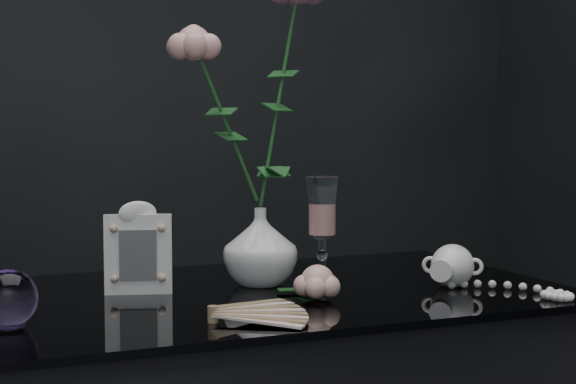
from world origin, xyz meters
name	(u,v)px	position (x,y,z in m)	size (l,w,h in m)	color
vase	(260,247)	(0.06, 0.10, 0.83)	(0.12, 0.12, 0.13)	white
wine_glass	(322,231)	(0.15, 0.05, 0.85)	(0.06, 0.06, 0.18)	white
picture_frame	(138,248)	(-0.15, 0.10, 0.84)	(0.11, 0.08, 0.15)	white
paperweight	(9,298)	(-0.36, -0.06, 0.80)	(0.08, 0.08, 0.08)	#B088DD
paper_fan	(213,313)	(-0.10, -0.14, 0.78)	(0.26, 0.20, 0.03)	#FFEACB
loose_rose	(317,282)	(0.09, -0.05, 0.79)	(0.12, 0.16, 0.05)	#FFB8A4
pearl_jar	(452,264)	(0.35, -0.03, 0.80)	(0.25, 0.26, 0.07)	white
roses	(257,86)	(0.05, 0.09, 1.09)	(0.27, 0.12, 0.46)	pink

